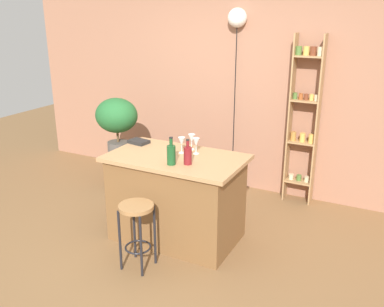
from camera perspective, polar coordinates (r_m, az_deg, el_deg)
name	(u,v)px	position (r m, az deg, el deg)	size (l,w,h in m)	color
ground	(162,250)	(4.34, -4.01, -12.88)	(12.00, 12.00, 0.00)	brown
back_wall	(238,82)	(5.51, 6.27, 9.60)	(6.40, 0.10, 2.80)	#9E6B51
kitchen_counter	(177,197)	(4.35, -2.10, -5.94)	(1.35, 0.81, 0.90)	brown
bar_stool	(137,222)	(3.89, -7.46, -9.09)	(0.32, 0.32, 0.63)	black
spice_shelf	(304,118)	(5.18, 14.87, 4.69)	(0.34, 0.18, 2.03)	#A87F51
plant_stool	(120,174)	(5.73, -9.70, -2.71)	(0.34, 0.34, 0.39)	#2D2823
potted_plant	(117,120)	(5.51, -10.12, 4.44)	(0.56, 0.50, 0.83)	#514C47
bottle_olive_oil	(188,155)	(3.93, -0.58, -0.19)	(0.08, 0.08, 0.24)	maroon
bottle_soda_blue	(171,154)	(3.93, -2.82, -0.10)	(0.08, 0.08, 0.27)	#194C23
wine_glass_left	(181,142)	(4.24, -1.46, 1.60)	(0.07, 0.07, 0.16)	silver
wine_glass_center	(196,143)	(4.21, 0.56, 1.48)	(0.07, 0.07, 0.16)	silver
wine_glass_right	(192,138)	(4.35, -0.05, 2.04)	(0.07, 0.07, 0.16)	silver
cookbook	(139,142)	(4.62, -7.21, 1.60)	(0.21, 0.15, 0.04)	black
pendant_globe_light	(237,20)	(5.34, 6.16, 17.49)	(0.23, 0.23, 2.30)	black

